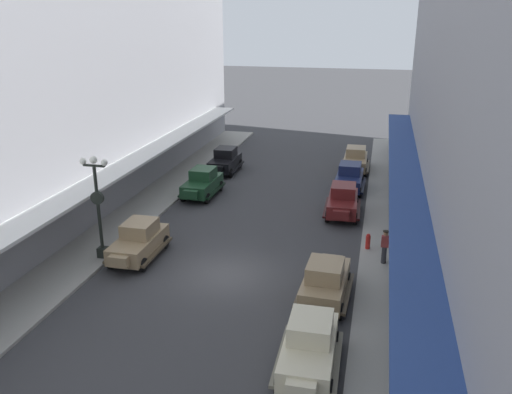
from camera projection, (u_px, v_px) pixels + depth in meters
The scene contains 18 objects.
ground_plane at pixel (227, 274), 24.78m from camera, with size 200.00×200.00×0.00m, color #38383A.
sidewalk_left at pixel (83, 256), 26.40m from camera, with size 3.00×60.00×0.15m, color #99968E.
sidewalk_right at pixel (390, 291), 23.12m from camera, with size 3.00×60.00×0.15m, color #99968E.
building_row_left at pixel (1, 30), 23.44m from camera, with size 4.30×60.00×21.76m.
building_row_right at pixel (498, 2), 18.60m from camera, with size 4.30×60.00×23.95m.
parked_car_0 at pixel (325, 280), 22.27m from camera, with size 2.27×4.31×1.84m.
parked_car_1 at pixel (202, 182), 35.15m from camera, with size 2.21×4.28×1.84m.
parked_car_2 at pixel (139, 240), 26.19m from camera, with size 2.16×4.27×1.84m.
parked_car_3 at pixel (355, 159), 40.68m from camera, with size 2.17×4.27×1.84m.
parked_car_4 at pixel (225, 160), 40.48m from camera, with size 2.15×4.27×1.84m.
parked_car_5 at pixel (343, 200), 31.78m from camera, with size 2.26×4.30×1.84m.
parked_car_6 at pixel (309, 345), 17.91m from camera, with size 2.21×4.28×1.84m.
parked_car_7 at pixel (349, 177), 36.26m from camera, with size 2.19×4.28×1.84m.
lamp_post_with_clock at pixel (98, 203), 25.27m from camera, with size 1.42×0.44×5.16m.
fire_hydrant at pixel (368, 241), 26.99m from camera, with size 0.24×0.24×0.82m.
pedestrian_0 at pixel (406, 190), 33.51m from camera, with size 0.36×0.24×1.64m.
pedestrian_1 at pixel (399, 249), 25.07m from camera, with size 0.36×0.24×1.64m.
pedestrian_2 at pixel (385, 246), 25.28m from camera, with size 0.36×0.28×1.67m.
Camera 1 is at (6.49, -21.28, 11.59)m, focal length 37.01 mm.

